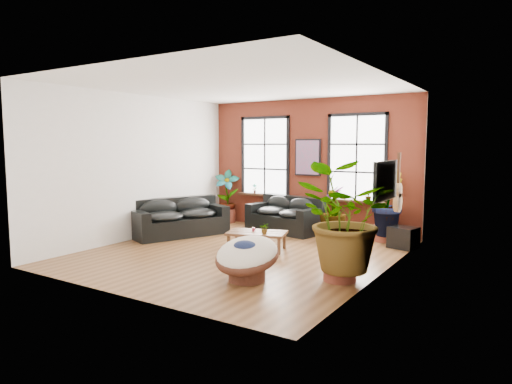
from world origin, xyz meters
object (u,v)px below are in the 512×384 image
at_px(sofa_back, 286,216).
at_px(papasan_chair, 247,256).
at_px(coffee_table, 257,234).
at_px(sofa_left, 179,219).

height_order(sofa_back, papasan_chair, sofa_back).
bearing_deg(sofa_back, coffee_table, -66.41).
bearing_deg(coffee_table, sofa_left, 155.32).
distance_m(sofa_left, papasan_chair, 4.29).
xyz_separation_m(sofa_left, coffee_table, (2.55, -0.33, -0.07)).
relative_size(sofa_left, papasan_chair, 2.19).
xyz_separation_m(sofa_left, papasan_chair, (3.61, -2.33, -0.01)).
bearing_deg(sofa_back, sofa_left, -126.30).
bearing_deg(sofa_left, papasan_chair, -99.59).
xyz_separation_m(coffee_table, papasan_chair, (1.06, -2.00, 0.06)).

